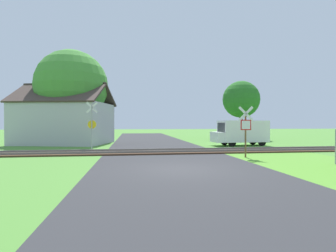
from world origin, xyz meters
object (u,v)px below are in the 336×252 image
(house, at_px, (65,122))
(tree_left, at_px, (72,86))
(crossing_sign_far, at_px, (92,123))
(mail_truck, at_px, (241,132))
(tree_far, at_px, (241,100))
(stop_sign_near, at_px, (246,128))

(house, distance_m, tree_left, 3.66)
(crossing_sign_far, bearing_deg, mail_truck, 14.36)
(tree_far, bearing_deg, tree_left, -167.26)
(tree_left, height_order, tree_far, tree_left)
(stop_sign_near, relative_size, crossing_sign_far, 0.82)
(tree_far, height_order, mail_truck, tree_far)
(stop_sign_near, distance_m, crossing_sign_far, 11.17)
(tree_left, distance_m, mail_truck, 16.97)
(crossing_sign_far, height_order, tree_left, tree_left)
(tree_left, xyz_separation_m, tree_far, (19.68, 4.45, -0.70))
(mail_truck, bearing_deg, tree_far, -27.75)
(stop_sign_near, relative_size, tree_left, 0.32)
(stop_sign_near, height_order, tree_left, tree_left)
(tree_far, bearing_deg, house, -166.59)
(tree_far, bearing_deg, crossing_sign_far, -145.84)
(stop_sign_near, bearing_deg, tree_left, -36.33)
(stop_sign_near, bearing_deg, crossing_sign_far, -22.02)
(house, bearing_deg, stop_sign_near, -29.95)
(crossing_sign_far, xyz_separation_m, tree_left, (-2.93, 6.92, 3.68))
(stop_sign_near, distance_m, tree_left, 18.25)
(stop_sign_near, height_order, house, house)
(stop_sign_near, bearing_deg, mail_truck, -102.71)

